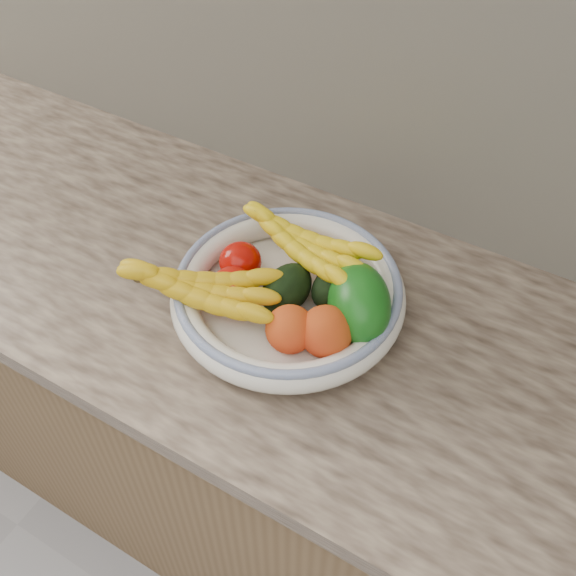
# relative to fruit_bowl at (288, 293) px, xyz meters

# --- Properties ---
(kitchen_counter) EXTENTS (2.44, 0.66, 1.40)m
(kitchen_counter) POSITION_rel_fruit_bowl_xyz_m (0.00, 0.03, -0.48)
(kitchen_counter) COLOR brown
(kitchen_counter) RESTS_ON ground
(fruit_bowl) EXTENTS (0.39, 0.39, 0.08)m
(fruit_bowl) POSITION_rel_fruit_bowl_xyz_m (0.00, 0.00, 0.00)
(fruit_bowl) COLOR white
(fruit_bowl) RESTS_ON kitchen_counter
(clementine_back_left) EXTENTS (0.06, 0.06, 0.05)m
(clementine_back_left) POSITION_rel_fruit_bowl_xyz_m (-0.02, 0.10, 0.01)
(clementine_back_left) COLOR #FF6705
(clementine_back_left) RESTS_ON fruit_bowl
(clementine_back_right) EXTENTS (0.05, 0.05, 0.05)m
(clementine_back_right) POSITION_rel_fruit_bowl_xyz_m (0.03, 0.09, 0.01)
(clementine_back_right) COLOR #F96905
(clementine_back_right) RESTS_ON fruit_bowl
(tomato_left) EXTENTS (0.09, 0.09, 0.07)m
(tomato_left) POSITION_rel_fruit_bowl_xyz_m (-0.10, 0.01, 0.01)
(tomato_left) COLOR #B50B03
(tomato_left) RESTS_ON fruit_bowl
(tomato_near_left) EXTENTS (0.08, 0.08, 0.07)m
(tomato_near_left) POSITION_rel_fruit_bowl_xyz_m (-0.08, -0.05, 0.01)
(tomato_near_left) COLOR #BE1108
(tomato_near_left) RESTS_ON fruit_bowl
(avocado_center) EXTENTS (0.08, 0.11, 0.07)m
(avocado_center) POSITION_rel_fruit_bowl_xyz_m (0.00, -0.01, 0.02)
(avocado_center) COLOR black
(avocado_center) RESTS_ON fruit_bowl
(avocado_right) EXTENTS (0.09, 0.11, 0.07)m
(avocado_right) POSITION_rel_fruit_bowl_xyz_m (0.07, 0.04, 0.02)
(avocado_right) COLOR black
(avocado_right) RESTS_ON fruit_bowl
(green_mango) EXTENTS (0.19, 0.20, 0.13)m
(green_mango) POSITION_rel_fruit_bowl_xyz_m (0.12, 0.02, 0.03)
(green_mango) COLOR #105510
(green_mango) RESTS_ON fruit_bowl
(peach_front) EXTENTS (0.10, 0.10, 0.08)m
(peach_front) POSITION_rel_fruit_bowl_xyz_m (0.05, -0.08, 0.02)
(peach_front) COLOR orange
(peach_front) RESTS_ON fruit_bowl
(peach_right) EXTENTS (0.10, 0.10, 0.08)m
(peach_right) POSITION_rel_fruit_bowl_xyz_m (0.10, -0.06, 0.02)
(peach_right) COLOR orange
(peach_right) RESTS_ON fruit_bowl
(banana_bunch_back) EXTENTS (0.29, 0.15, 0.08)m
(banana_bunch_back) POSITION_rel_fruit_bowl_xyz_m (-0.01, 0.07, 0.04)
(banana_bunch_back) COLOR yellow
(banana_bunch_back) RESTS_ON fruit_bowl
(banana_bunch_front) EXTENTS (0.30, 0.20, 0.08)m
(banana_bunch_front) POSITION_rel_fruit_bowl_xyz_m (-0.11, -0.09, 0.03)
(banana_bunch_front) COLOR yellow
(banana_bunch_front) RESTS_ON fruit_bowl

